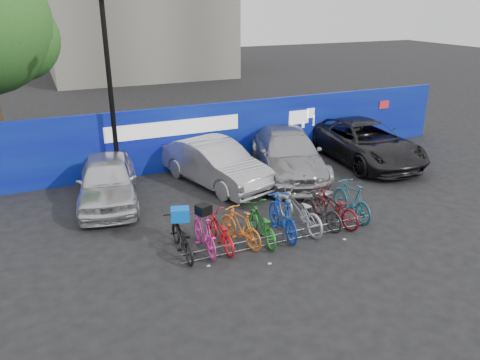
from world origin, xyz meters
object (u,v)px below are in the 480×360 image
bike_rack (283,237)px  bike_1 (204,233)px  bike_3 (241,226)px  bike_9 (352,200)px  car_2 (288,153)px  bike_4 (262,224)px  lamppost (110,90)px  bike_7 (322,209)px  bike_8 (334,207)px  bike_6 (299,210)px  bike_2 (220,231)px  bike_0 (181,237)px  car_0 (108,180)px  car_3 (364,141)px  car_1 (215,163)px  bike_5 (283,216)px

bike_rack → bike_1: (-2.04, 0.44, 0.35)m
bike_3 → bike_9: (3.62, 0.18, 0.05)m
car_2 → bike_4: car_2 is taller
lamppost → bike_7: lamppost is taller
bike_8 → bike_9: bearing=179.3°
bike_6 → bike_2: bearing=-1.9°
bike_0 → bike_4: (2.16, -0.14, 0.01)m
bike_rack → bike_3: bike_3 is taller
bike_7 → bike_rack: bearing=9.3°
car_0 → bike_8: (5.66, -4.06, -0.25)m
car_0 → car_3: size_ratio=0.77×
car_2 → bike_2: (-4.24, -4.10, -0.34)m
car_2 → bike_6: car_2 is taller
bike_1 → bike_6: bike_6 is taller
bike_7 → bike_9: (1.12, 0.13, 0.05)m
car_1 → bike_2: car_1 is taller
bike_8 → bike_7: bearing=-5.8°
car_1 → bike_4: 4.32m
car_0 → bike_9: size_ratio=2.40×
car_1 → car_3: (6.25, 0.03, 0.03)m
car_3 → bike_0: size_ratio=3.16×
lamppost → bike_0: size_ratio=3.40×
bike_0 → bike_1: bearing=173.5°
bike_4 → car_3: bearing=-142.9°
bike_6 → bike_9: size_ratio=1.15×
car_2 → bike_0: size_ratio=3.03×
lamppost → car_2: 6.51m
lamppost → bike_8: bearing=-47.2°
bike_4 → bike_7: bike_7 is taller
lamppost → bike_4: bearing=-64.0°
bike_8 → bike_9: size_ratio=1.04×
bike_0 → bike_8: bike_8 is taller
bike_4 → car_0: bearing=-47.8°
car_0 → bike_3: bearing=-47.2°
car_0 → bike_1: bearing=-57.8°
car_1 → bike_7: size_ratio=2.74×
car_3 → bike_6: bearing=-139.4°
car_0 → bike_7: size_ratio=2.61×
bike_rack → bike_9: bike_9 is taller
bike_0 → bike_rack: bearing=169.6°
bike_0 → bike_7: bike_7 is taller
lamppost → bike_rack: lamppost is taller
bike_1 → bike_8: size_ratio=0.90×
bike_5 → bike_9: size_ratio=1.04×
car_3 → car_1: bearing=-176.8°
car_3 → bike_2: size_ratio=3.34×
bike_6 → bike_9: (1.77, 0.00, -0.00)m
bike_0 → bike_3: bearing=177.3°
lamppost → bike_6: lamppost is taller
bike_4 → bike_5: bearing=-173.1°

